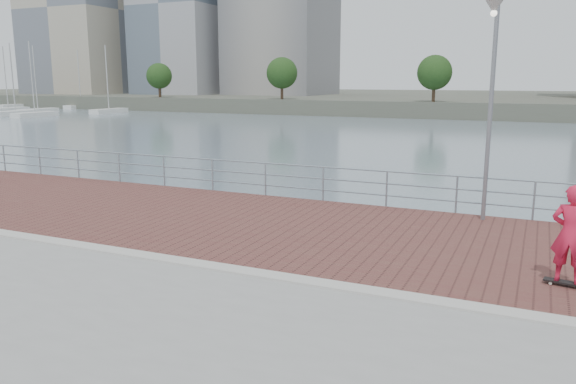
% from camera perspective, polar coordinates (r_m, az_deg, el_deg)
% --- Properties ---
extents(water, '(400.00, 400.00, 0.00)m').
position_cam_1_polar(water, '(12.23, -4.04, -17.10)').
color(water, slate).
rests_on(water, ground).
extents(brick_lane, '(40.00, 6.80, 0.02)m').
position_cam_1_polar(brick_lane, '(14.52, 2.61, -3.85)').
color(brick_lane, brown).
rests_on(brick_lane, seawall).
extents(curb, '(40.00, 0.40, 0.06)m').
position_cam_1_polar(curb, '(11.40, -4.18, -8.09)').
color(curb, '#B7B5AD').
rests_on(curb, seawall).
extents(far_shore, '(320.00, 95.00, 2.50)m').
position_cam_1_polar(far_shore, '(132.11, 22.32, 8.58)').
color(far_shore, '#4C5142').
rests_on(far_shore, ground).
extents(guardrail, '(39.06, 0.06, 1.13)m').
position_cam_1_polar(guardrail, '(17.50, 6.76, 1.00)').
color(guardrail, '#8C9EA8').
rests_on(guardrail, brick_lane).
extents(street_lamp, '(0.44, 1.28, 6.02)m').
position_cam_1_polar(street_lamp, '(15.55, 20.05, 12.39)').
color(street_lamp, gray).
rests_on(street_lamp, brick_lane).
extents(skateboard, '(0.79, 0.32, 0.09)m').
position_cam_1_polar(skateboard, '(11.84, 26.37, -8.25)').
color(skateboard, black).
rests_on(skateboard, brick_lane).
extents(skateboarder, '(0.74, 0.55, 1.85)m').
position_cam_1_polar(skateboarder, '(11.58, 26.78, -3.85)').
color(skateboarder, red).
rests_on(skateboarder, skateboard).
extents(shoreline_trees, '(109.53, 5.18, 6.91)m').
position_cam_1_polar(shoreline_trees, '(88.11, 13.38, 11.58)').
color(shoreline_trees, '#473323').
rests_on(shoreline_trees, far_shore).
extents(marina, '(33.55, 32.15, 11.52)m').
position_cam_1_polar(marina, '(112.19, -25.78, 7.57)').
color(marina, white).
rests_on(marina, water).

